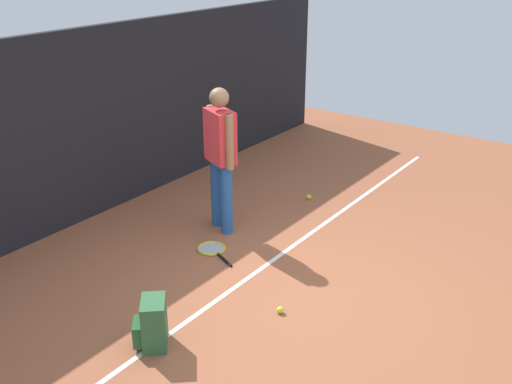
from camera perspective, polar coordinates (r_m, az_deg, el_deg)
The scene contains 8 objects.
ground_plane at distance 5.85m, azimuth 3.21°, elevation -9.97°, with size 12.00×12.00×0.00m, color #9E5638.
back_fence at distance 7.27m, azimuth -16.85°, elevation 5.80°, with size 10.00×0.10×2.27m, color black.
court_line at distance 6.10m, azimuth -0.95°, elevation -8.36°, with size 9.00×0.05×0.00m, color white.
tennis_player at distance 6.73m, azimuth -3.43°, elevation 3.88°, with size 0.36×0.50×1.70m.
tennis_racket at distance 6.63m, azimuth -4.16°, elevation -5.52°, with size 0.42×0.63×0.03m.
backpack at distance 5.18m, azimuth -9.90°, elevation -12.37°, with size 0.38×0.38×0.44m.
tennis_ball_near_player at distance 5.59m, azimuth 2.33°, elevation -11.25°, with size 0.07×0.07×0.07m, color #CCE033.
tennis_ball_by_fence at distance 7.88m, azimuth 5.08°, elevation -0.49°, with size 0.07×0.07×0.07m, color #CCE033.
Camera 1 is at (-4.12, -2.62, 3.21)m, focal length 41.70 mm.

